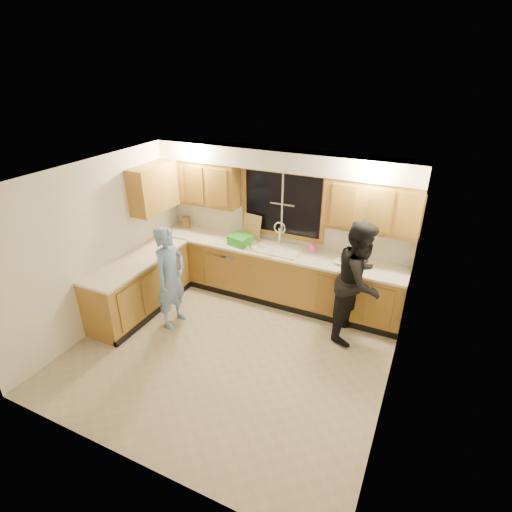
{
  "coord_description": "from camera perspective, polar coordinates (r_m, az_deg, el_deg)",
  "views": [
    {
      "loc": [
        2.23,
        -3.83,
        3.71
      ],
      "look_at": [
        0.11,
        0.65,
        1.24
      ],
      "focal_mm": 28.0,
      "sensor_mm": 36.0,
      "label": 1
    }
  ],
  "objects": [
    {
      "name": "can_right",
      "position": [
        6.41,
        -0.74,
        1.24
      ],
      "size": [
        0.08,
        0.08,
        0.12
      ],
      "primitive_type": "cylinder",
      "rotation": [
        0.0,
        0.0,
        -0.17
      ],
      "color": "beige",
      "rests_on": "countertop_back"
    },
    {
      "name": "knife_block",
      "position": [
        7.43,
        -9.94,
        4.82
      ],
      "size": [
        0.13,
        0.12,
        0.2
      ],
      "primitive_type": "cube",
      "rotation": [
        0.0,
        0.0,
        0.24
      ],
      "color": "olive",
      "rests_on": "countertop_back"
    },
    {
      "name": "wall_back",
      "position": [
        6.62,
        3.75,
        4.59
      ],
      "size": [
        4.2,
        0.0,
        4.2
      ],
      "primitive_type": "plane",
      "rotation": [
        1.57,
        0.0,
        0.0
      ],
      "color": "white",
      "rests_on": "ground"
    },
    {
      "name": "soap_bottle",
      "position": [
        6.42,
        8.12,
        1.36
      ],
      "size": [
        0.11,
        0.11,
        0.19
      ],
      "primitive_type": "imported",
      "rotation": [
        0.0,
        0.0,
        -0.3
      ],
      "color": "#F15B8A",
      "rests_on": "countertop_back"
    },
    {
      "name": "base_cabinets_left",
      "position": [
        6.66,
        -16.24,
        -4.11
      ],
      "size": [
        0.6,
        1.9,
        0.88
      ],
      "primitive_type": "cube",
      "color": "#A77830",
      "rests_on": "ground"
    },
    {
      "name": "cutting_board",
      "position": [
        6.76,
        -0.58,
        4.12
      ],
      "size": [
        0.34,
        0.16,
        0.44
      ],
      "primitive_type": "cube",
      "rotation": [
        -0.21,
        0.0,
        -0.14
      ],
      "color": "tan",
      "rests_on": "countertop_back"
    },
    {
      "name": "wall_right",
      "position": [
        4.55,
        19.69,
        -8.01
      ],
      "size": [
        0.0,
        3.8,
        3.8
      ],
      "primitive_type": "plane",
      "rotation": [
        1.57,
        0.0,
        -1.57
      ],
      "color": "white",
      "rests_on": "ground"
    },
    {
      "name": "dish_crate",
      "position": [
        6.64,
        -2.28,
        2.31
      ],
      "size": [
        0.38,
        0.37,
        0.15
      ],
      "primitive_type": "cube",
      "rotation": [
        0.0,
        0.0,
        -0.19
      ],
      "color": "green",
      "rests_on": "countertop_back"
    },
    {
      "name": "dishwasher",
      "position": [
        7.05,
        -3.82,
        -1.51
      ],
      "size": [
        0.6,
        0.56,
        0.82
      ],
      "primitive_type": "cube",
      "color": "white",
      "rests_on": "floor"
    },
    {
      "name": "countertop_left",
      "position": [
        6.44,
        -16.64,
        -0.61
      ],
      "size": [
        0.63,
        1.9,
        0.04
      ],
      "primitive_type": "cube",
      "color": "#F2E6CC",
      "rests_on": "base_cabinets_left"
    },
    {
      "name": "woman",
      "position": [
        5.8,
        14.51,
        -3.5
      ],
      "size": [
        0.77,
        0.94,
        1.79
      ],
      "primitive_type": "imported",
      "rotation": [
        0.0,
        0.0,
        1.46
      ],
      "color": "black",
      "rests_on": "floor"
    },
    {
      "name": "base_cabinets_back",
      "position": [
        6.72,
        2.59,
        -2.7
      ],
      "size": [
        4.2,
        0.6,
        0.88
      ],
      "primitive_type": "cube",
      "color": "#A77830",
      "rests_on": "ground"
    },
    {
      "name": "wall_left",
      "position": [
        6.28,
        -21.28,
        1.49
      ],
      "size": [
        0.0,
        3.8,
        3.8
      ],
      "primitive_type": "plane",
      "rotation": [
        1.57,
        0.0,
        1.57
      ],
      "color": "white",
      "rests_on": "ground"
    },
    {
      "name": "countertop_back",
      "position": [
        6.49,
        2.62,
        0.79
      ],
      "size": [
        4.2,
        0.63,
        0.04
      ],
      "primitive_type": "cube",
      "color": "#F2E6CC",
      "rests_on": "base_cabinets_back"
    },
    {
      "name": "can_left",
      "position": [
        6.5,
        0.45,
        1.62
      ],
      "size": [
        0.08,
        0.08,
        0.12
      ],
      "primitive_type": "cylinder",
      "rotation": [
        0.0,
        0.0,
        -0.33
      ],
      "color": "beige",
      "rests_on": "countertop_back"
    },
    {
      "name": "stove",
      "position": [
        6.32,
        -19.56,
        -6.35
      ],
      "size": [
        0.58,
        0.75,
        0.9
      ],
      "primitive_type": "cube",
      "color": "white",
      "rests_on": "floor"
    },
    {
      "name": "man",
      "position": [
        6.04,
        -12.11,
        -3.03
      ],
      "size": [
        0.4,
        0.59,
        1.6
      ],
      "primitive_type": "imported",
      "rotation": [
        0.0,
        0.0,
        1.55
      ],
      "color": "#698FC6",
      "rests_on": "floor"
    },
    {
      "name": "bowl",
      "position": [
        6.15,
        12.15,
        -0.91
      ],
      "size": [
        0.23,
        0.23,
        0.05
      ],
      "primitive_type": "imported",
      "rotation": [
        0.0,
        0.0,
        -0.06
      ],
      "color": "silver",
      "rests_on": "countertop_back"
    },
    {
      "name": "ceiling",
      "position": [
        4.59,
        -4.83,
        11.09
      ],
      "size": [
        4.2,
        4.2,
        0.0
      ],
      "primitive_type": "plane",
      "rotation": [
        3.14,
        0.0,
        0.0
      ],
      "color": "silver"
    },
    {
      "name": "soffit",
      "position": [
        6.14,
        3.43,
        13.61
      ],
      "size": [
        4.2,
        0.35,
        0.3
      ],
      "primitive_type": "cube",
      "color": "white",
      "rests_on": "wall_back"
    },
    {
      "name": "upper_cabinets_left",
      "position": [
        6.92,
        -7.83,
        10.4
      ],
      "size": [
        1.35,
        0.33,
        0.75
      ],
      "primitive_type": "cube",
      "color": "#A77830",
      "rests_on": "wall_back"
    },
    {
      "name": "sink",
      "position": [
        6.53,
        2.68,
        0.58
      ],
      "size": [
        0.86,
        0.52,
        0.57
      ],
      "color": "white",
      "rests_on": "countertop_back"
    },
    {
      "name": "upper_cabinets_right",
      "position": [
        5.93,
        16.27,
        6.85
      ],
      "size": [
        1.35,
        0.33,
        0.75
      ],
      "primitive_type": "cube",
      "color": "#A77830",
      "rests_on": "wall_back"
    },
    {
      "name": "floor",
      "position": [
        5.78,
        -3.87,
        -13.56
      ],
      "size": [
        4.2,
        4.2,
        0.0
      ],
      "primitive_type": "plane",
      "color": "tan",
      "rests_on": "ground"
    },
    {
      "name": "window_frame",
      "position": [
        6.49,
        3.81,
        7.43
      ],
      "size": [
        1.44,
        0.03,
        1.14
      ],
      "color": "black",
      "rests_on": "wall_back"
    },
    {
      "name": "upper_cabinets_return",
      "position": [
        6.74,
        -14.39,
        9.38
      ],
      "size": [
        0.33,
        0.9,
        0.75
      ],
      "primitive_type": "cube",
      "color": "#A77830",
      "rests_on": "wall_left"
    }
  ]
}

